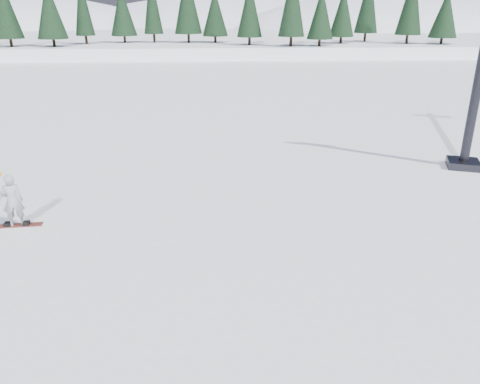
# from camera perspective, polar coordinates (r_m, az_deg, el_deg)

# --- Properties ---
(ground) EXTENTS (420.00, 420.00, 0.00)m
(ground) POSITION_cam_1_polar(r_m,az_deg,el_deg) (15.80, -24.09, -3.96)
(ground) COLOR white
(ground) RESTS_ON ground
(alpine_backdrop) EXTENTS (412.50, 227.00, 53.20)m
(alpine_backdrop) POSITION_cam_1_polar(r_m,az_deg,el_deg) (204.26, -8.54, 15.67)
(alpine_backdrop) COLOR white
(alpine_backdrop) RESTS_ON ground
(lift_tower) EXTENTS (2.24, 1.59, 8.31)m
(lift_tower) POSITION_cam_1_polar(r_m,az_deg,el_deg) (21.24, 26.96, 11.39)
(lift_tower) COLOR black
(lift_tower) RESTS_ON ground
(snowboarder_woman) EXTENTS (0.71, 0.57, 1.84)m
(snowboarder_woman) POSITION_cam_1_polar(r_m,az_deg,el_deg) (15.78, -26.02, -0.91)
(snowboarder_woman) COLOR #A2A3A7
(snowboarder_woman) RESTS_ON ground
(snowboard_woman) EXTENTS (1.52, 0.39, 0.03)m
(snowboard_woman) POSITION_cam_1_polar(r_m,az_deg,el_deg) (16.09, -25.52, -3.69)
(snowboard_woman) COLOR maroon
(snowboard_woman) RESTS_ON ground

